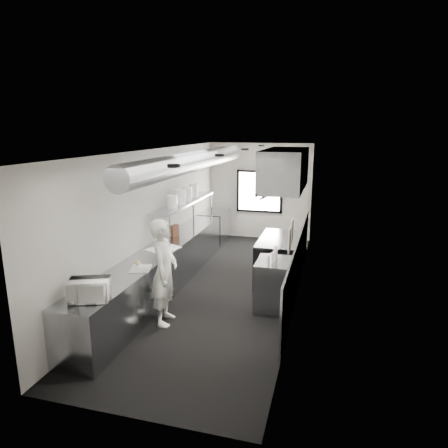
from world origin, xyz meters
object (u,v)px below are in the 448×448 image
Objects in this scene: bottle_station at (275,284)px; squeeze_bottle_e at (276,251)px; plate_stack_d at (194,190)px; squeeze_bottle_c at (274,256)px; line_cook at (164,272)px; cutting_board at (163,249)px; knife_block at (174,230)px; pass_shelf at (185,203)px; far_work_table at (214,227)px; range at (279,259)px; plate_stack_a at (172,201)px; prep_counter at (162,269)px; squeeze_bottle_d at (275,253)px; squeeze_bottle_b at (272,258)px; deli_tub_b at (97,281)px; squeeze_bottle_a at (268,261)px; exhaust_hood at (285,170)px; deli_tub_a at (92,285)px; plate_stack_c at (188,194)px; small_plate at (138,266)px; plate_stack_b at (180,197)px; microwave at (89,290)px.

bottle_station is 5.49× the size of squeeze_bottle_e.
squeeze_bottle_c is at bearing -44.66° from plate_stack_d.
line_cook is at bearing -148.65° from bottle_station.
cutting_board is 1.02m from knife_block.
pass_shelf is 2.45m from far_work_table.
squeeze_bottle_c is at bearing -87.79° from squeeze_bottle_e.
range is 1.78× the size of bottle_station.
plate_stack_a is at bearing -90.97° from far_work_table.
squeeze_bottle_d reaches higher than prep_counter.
plate_stack_d is at bearing 93.51° from cutting_board.
knife_block reaches higher than squeeze_bottle_b.
pass_shelf is at bearing 100.71° from knife_block.
bottle_station is 0.54m from squeeze_bottle_c.
plate_stack_d reaches higher than prep_counter.
cutting_board is (-2.23, 0.14, 0.46)m from bottle_station.
pass_shelf is at bearing 3.58° from line_cook.
plate_stack_a is at bearing -90.67° from pass_shelf.
prep_counter is 0.47m from cutting_board.
deli_tub_b is 0.26× the size of cutting_board.
far_work_table is 4.81m from squeeze_bottle_a.
exhaust_hood is at bearing 91.11° from squeeze_bottle_c.
deli_tub_b reaches higher than deli_tub_a.
plate_stack_c is 3.07m from squeeze_bottle_c.
small_plate is 2.34m from squeeze_bottle_b.
far_work_table is at bearing 89.33° from plate_stack_b.
plate_stack_b is at bearing 150.25° from squeeze_bottle_c.
squeeze_bottle_e is at bearing 96.41° from bottle_station.
squeeze_bottle_a is at bearing -49.68° from plate_stack_d.
plate_stack_d reaches higher than bottle_station.
deli_tub_a is 3.42m from plate_stack_b.
plate_stack_d reaches higher than plate_stack_a.
pass_shelf is 19.62× the size of deli_tub_a.
deli_tub_b is (-0.17, -2.00, 0.51)m from prep_counter.
squeeze_bottle_c reaches higher than deli_tub_b.
prep_counter is 1.46m from plate_stack_a.
small_plate is 2.02m from plate_stack_a.
plate_stack_b is at bearing 142.95° from squeeze_bottle_a.
cutting_board is (0.07, -3.76, 0.46)m from far_work_table.
squeeze_bottle_d is at bearing 85.06° from squeeze_bottle_a.
deli_tub_a is (-2.39, -3.36, -1.44)m from exhaust_hood.
squeeze_bottle_e is at bearing 86.62° from squeeze_bottle_a.
microwave is 1.54× the size of plate_stack_b.
microwave reaches higher than bottle_station.
deli_tub_a is 0.46× the size of plate_stack_d.
small_plate is 2.41m from squeeze_bottle_c.
deli_tub_b is 0.94× the size of squeeze_bottle_c.
cutting_board is (0.22, 2.10, -0.04)m from deli_tub_a.
plate_stack_c is at bearing 143.47° from squeeze_bottle_d.
deli_tub_a is at bearing -91.92° from plate_stack_a.
plate_stack_b is at bearing 92.19° from small_plate.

